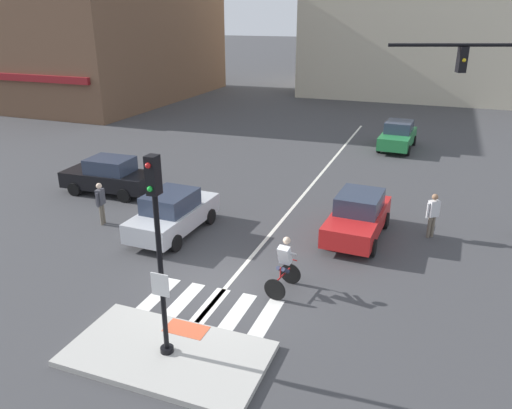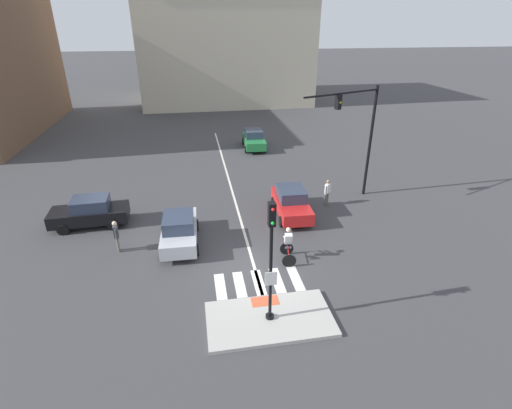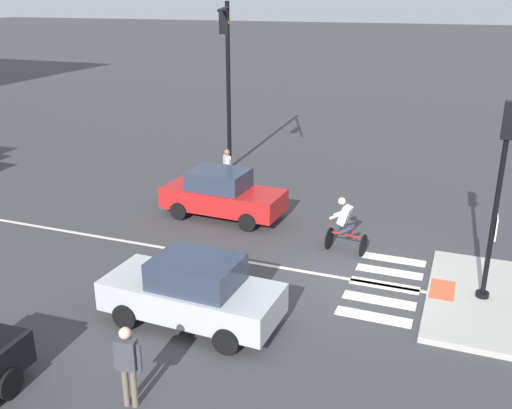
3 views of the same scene
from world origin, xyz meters
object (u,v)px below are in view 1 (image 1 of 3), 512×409
Objects in this scene: car_green_eastbound_distant at (398,135)px; cyclist at (284,264)px; pedestrian_at_curb_left at (101,200)px; car_silver_westbound_near at (173,213)px; pedestrian_waiting_far_side at (433,212)px; signal_pole at (158,241)px; car_red_eastbound_mid at (358,216)px; car_black_cross_left at (109,176)px; traffic_light_mast at (512,112)px.

cyclist is (-1.39, -17.77, 0.06)m from car_green_eastbound_distant.
pedestrian_at_curb_left is (-9.42, -15.59, 0.17)m from car_green_eastbound_distant.
car_silver_westbound_near is at bearing -112.67° from car_green_eastbound_distant.
car_silver_westbound_near and car_green_eastbound_distant have the same top height.
pedestrian_waiting_far_side reaches higher than car_green_eastbound_distant.
car_silver_westbound_near is 0.99× the size of car_green_eastbound_distant.
car_green_eastbound_distant is 2.50× the size of pedestrian_waiting_far_side.
cyclist is (5.04, -2.39, 0.06)m from car_silver_westbound_near.
pedestrian_waiting_far_side is at bearing 59.25° from signal_pole.
pedestrian_at_curb_left is 12.33m from pedestrian_waiting_far_side.
car_red_eastbound_mid is 2.50× the size of pedestrian_waiting_far_side.
signal_pole is at bearing -98.05° from car_green_eastbound_distant.
traffic_light_mast is at bearing 3.75° from car_black_cross_left.
car_black_cross_left is 2.49× the size of pedestrian_waiting_far_side.
pedestrian_waiting_far_side reaches higher than car_silver_westbound_near.
car_red_eastbound_mid is 2.48× the size of cyclist.
pedestrian_at_curb_left reaches higher than car_silver_westbound_near.
car_green_eastbound_distant and car_red_eastbound_mid have the same top height.
signal_pole is 2.89× the size of pedestrian_waiting_far_side.
signal_pole is at bearing -126.71° from traffic_light_mast.
pedestrian_at_curb_left is (-3.00, -0.21, 0.17)m from car_silver_westbound_near.
car_green_eastbound_distant is 18.22m from pedestrian_at_curb_left.
pedestrian_waiting_far_side is at bearing 54.64° from cyclist.
car_silver_westbound_near is at bearing 118.29° from signal_pole.
pedestrian_waiting_far_side is (5.52, 9.29, -2.07)m from signal_pole.
car_green_eastbound_distant is at bearing 58.84° from pedestrian_at_curb_left.
car_black_cross_left is 11.20m from cyclist.
signal_pole is 11.00m from pedestrian_waiting_far_side.
traffic_light_mast is 1.66× the size of car_red_eastbound_mid.
car_black_cross_left is at bearing 149.80° from car_silver_westbound_near.
car_black_cross_left is 2.48× the size of cyclist.
car_green_eastbound_distant is at bearing 67.33° from car_silver_westbound_near.
traffic_light_mast is at bearing 16.35° from pedestrian_at_curb_left.
car_red_eastbound_mid is (-4.53, -1.74, -3.75)m from traffic_light_mast.
pedestrian_at_curb_left is at bearing -175.94° from car_silver_westbound_near.
pedestrian_waiting_far_side is (11.89, 3.25, 0.00)m from pedestrian_at_curb_left.
signal_pole is 2.87× the size of cyclist.
signal_pole is at bearing -113.43° from cyclist.
car_black_cross_left is (-4.87, 2.83, 0.00)m from car_silver_westbound_near.
car_red_eastbound_mid is 4.72m from cyclist.
signal_pole is 4.74m from cyclist.
signal_pole reaches higher than cyclist.
cyclist reaches higher than car_black_cross_left.
signal_pole is 1.16× the size of car_red_eastbound_mid.
signal_pole is at bearing -61.71° from car_silver_westbound_near.
pedestrian_at_curb_left is at bearing -58.48° from car_black_cross_left.
signal_pole is at bearing -120.75° from pedestrian_waiting_far_side.
car_black_cross_left is at bearing 132.18° from signal_pole.
car_silver_westbound_near and car_black_cross_left have the same top height.
pedestrian_waiting_far_side reaches higher than car_black_cross_left.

